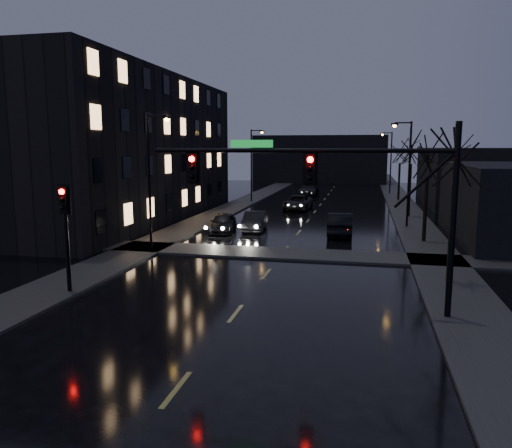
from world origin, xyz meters
The scene contains 22 objects.
ground centered at (0.00, 0.00, 0.00)m, with size 160.00×160.00×0.00m, color black.
sidewalk_left centered at (-8.50, 35.00, 0.06)m, with size 3.00×140.00×0.12m, color #2D2D2B.
sidewalk_right centered at (8.50, 35.00, 0.06)m, with size 3.00×140.00×0.12m, color #2D2D2B.
sidewalk_cross centered at (0.00, 18.50, 0.06)m, with size 40.00×3.00×0.12m, color #2D2D2B.
apartment_block centered at (-16.50, 30.00, 6.00)m, with size 12.00×30.00×12.00m, color black.
commercial_right_far centered at (17.00, 48.00, 3.00)m, with size 12.00×18.00×6.00m, color black.
far_block centered at (-3.00, 78.00, 4.00)m, with size 22.00×10.00×8.00m, color black.
signal_mast centered at (3.85, 9.00, 4.87)m, with size 11.11×0.41×7.00m.
signal_pole_left centered at (-7.50, 8.99, 3.01)m, with size 0.35×0.41×4.53m.
tree_near centered at (8.40, 14.00, 6.22)m, with size 3.52×3.52×8.08m.
tree_mid_a centered at (8.40, 24.00, 5.83)m, with size 3.30×3.30×7.58m.
tree_mid_b centered at (8.40, 36.00, 6.61)m, with size 3.74×3.74×8.59m.
tree_far centered at (8.40, 50.00, 6.06)m, with size 3.43×3.43×7.88m.
streetlight_l_near centered at (-7.58, 18.00, 4.77)m, with size 1.53×0.28×8.00m.
streetlight_l_far centered at (-7.58, 45.00, 4.77)m, with size 1.53×0.28×8.00m.
streetlight_r_mid centered at (7.58, 30.00, 4.77)m, with size 1.53×0.28×8.00m.
streetlight_r_far centered at (7.58, 58.00, 4.77)m, with size 1.53×0.28×8.00m.
oncoming_car_a centered at (-5.39, 25.10, 0.70)m, with size 1.65×4.10×1.40m, color black.
oncoming_car_b centered at (-3.31, 26.32, 0.70)m, with size 1.48×4.25×1.40m, color black.
oncoming_car_c centered at (-1.80, 39.13, 0.71)m, with size 2.36×5.12×1.42m, color black.
oncoming_car_d centered at (-2.33, 53.83, 0.79)m, with size 2.20×5.42×1.57m, color black.
lead_car centered at (2.96, 25.69, 0.79)m, with size 1.67×4.78×1.57m, color black.
Camera 1 is at (4.53, -9.24, 6.14)m, focal length 35.00 mm.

